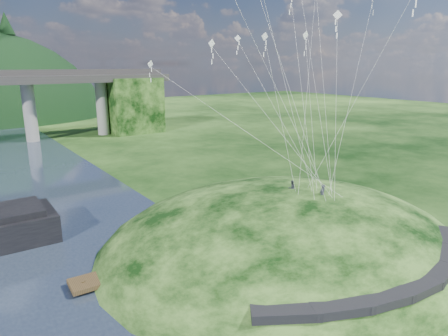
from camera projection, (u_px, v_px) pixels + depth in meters
ground at (227, 278)px, 31.25m from camera, size 320.00×320.00×0.00m
grass_hill at (283, 257)px, 37.69m from camera, size 36.00×32.00×13.00m
footpath at (399, 278)px, 27.22m from camera, size 22.29×5.84×0.83m
wooden_dock at (158, 263)px, 32.64m from camera, size 13.88×2.76×0.99m
kite_flyers at (306, 182)px, 36.33m from camera, size 1.81×3.36×1.87m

